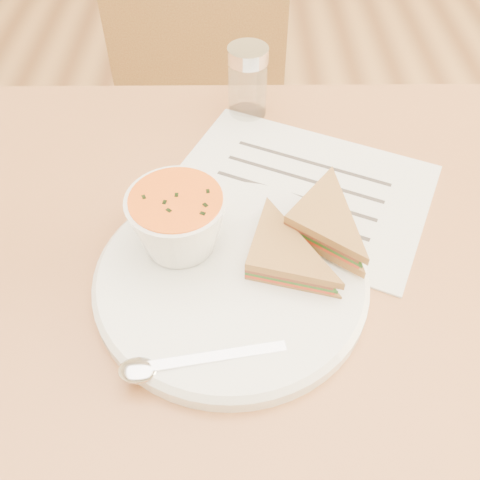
{
  "coord_description": "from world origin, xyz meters",
  "views": [
    {
      "loc": [
        0.02,
        -0.41,
        1.22
      ],
      "look_at": [
        0.02,
        -0.03,
        0.8
      ],
      "focal_mm": 40.0,
      "sensor_mm": 36.0,
      "label": 1
    }
  ],
  "objects_px": {
    "dining_table": "(227,395)",
    "chair_far": "(197,139)",
    "soup_bowl": "(179,224)",
    "plate": "(231,279)",
    "condiment_shaker": "(248,82)"
  },
  "relations": [
    {
      "from": "plate",
      "to": "condiment_shaker",
      "type": "bearing_deg",
      "value": 85.79
    },
    {
      "from": "plate",
      "to": "chair_far",
      "type": "bearing_deg",
      "value": 97.61
    },
    {
      "from": "dining_table",
      "to": "plate",
      "type": "distance_m",
      "value": 0.39
    },
    {
      "from": "chair_far",
      "to": "condiment_shaker",
      "type": "xyz_separation_m",
      "value": [
        0.11,
        -0.3,
        0.33
      ]
    },
    {
      "from": "dining_table",
      "to": "soup_bowl",
      "type": "relative_size",
      "value": 9.26
    },
    {
      "from": "soup_bowl",
      "to": "chair_far",
      "type": "bearing_deg",
      "value": 92.66
    },
    {
      "from": "dining_table",
      "to": "chair_far",
      "type": "relative_size",
      "value": 1.07
    },
    {
      "from": "dining_table",
      "to": "condiment_shaker",
      "type": "bearing_deg",
      "value": 82.65
    },
    {
      "from": "chair_far",
      "to": "soup_bowl",
      "type": "distance_m",
      "value": 0.67
    },
    {
      "from": "plate",
      "to": "dining_table",
      "type": "bearing_deg",
      "value": 103.67
    },
    {
      "from": "soup_bowl",
      "to": "plate",
      "type": "bearing_deg",
      "value": -35.87
    },
    {
      "from": "plate",
      "to": "soup_bowl",
      "type": "distance_m",
      "value": 0.08
    },
    {
      "from": "dining_table",
      "to": "plate",
      "type": "bearing_deg",
      "value": -76.33
    },
    {
      "from": "soup_bowl",
      "to": "condiment_shaker",
      "type": "distance_m",
      "value": 0.29
    },
    {
      "from": "dining_table",
      "to": "plate",
      "type": "xyz_separation_m",
      "value": [
        0.01,
        -0.05,
        0.38
      ]
    }
  ]
}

